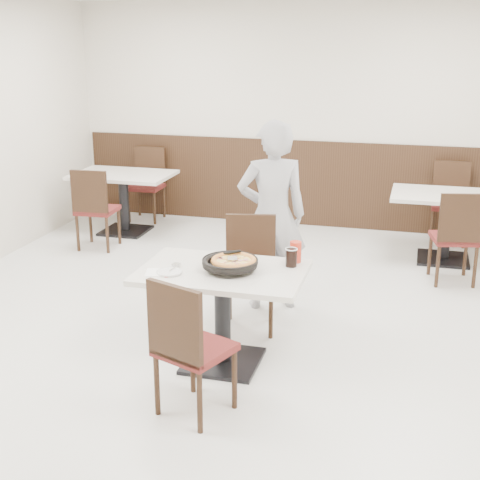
% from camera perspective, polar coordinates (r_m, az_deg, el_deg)
% --- Properties ---
extents(floor, '(7.00, 7.00, 0.00)m').
position_cam_1_polar(floor, '(5.61, -0.99, -8.06)').
color(floor, beige).
rests_on(floor, ground).
extents(wall_back, '(6.00, 0.04, 2.80)m').
position_cam_1_polar(wall_back, '(8.55, 5.62, 10.45)').
color(wall_back, beige).
rests_on(wall_back, floor).
extents(wainscot_back, '(5.90, 0.03, 1.10)m').
position_cam_1_polar(wainscot_back, '(8.67, 5.43, 4.84)').
color(wainscot_back, black).
rests_on(wainscot_back, floor).
extents(main_table, '(1.29, 0.94, 0.75)m').
position_cam_1_polar(main_table, '(5.00, -1.49, -6.62)').
color(main_table, silver).
rests_on(main_table, floor).
extents(chair_near, '(0.54, 0.54, 0.95)m').
position_cam_1_polar(chair_near, '(4.36, -3.84, -8.99)').
color(chair_near, black).
rests_on(chair_near, floor).
extents(chair_far, '(0.50, 0.50, 0.95)m').
position_cam_1_polar(chair_far, '(5.54, 0.84, -3.06)').
color(chair_far, black).
rests_on(chair_far, floor).
extents(trivet, '(0.13, 0.13, 0.04)m').
position_cam_1_polar(trivet, '(4.83, -0.43, -2.50)').
color(trivet, black).
rests_on(trivet, main_table).
extents(pizza_pan, '(0.44, 0.44, 0.01)m').
position_cam_1_polar(pizza_pan, '(4.83, -0.86, -2.16)').
color(pizza_pan, black).
rests_on(pizza_pan, trivet).
extents(pizza, '(0.34, 0.34, 0.02)m').
position_cam_1_polar(pizza, '(4.83, -0.54, -1.97)').
color(pizza, '#DC8C3F').
rests_on(pizza, pizza_pan).
extents(pizza_server, '(0.09, 0.10, 0.00)m').
position_cam_1_polar(pizza_server, '(4.82, -0.65, -1.56)').
color(pizza_server, white).
rests_on(pizza_server, pizza).
extents(napkin, '(0.21, 0.21, 0.00)m').
position_cam_1_polar(napkin, '(4.85, -7.02, -2.75)').
color(napkin, white).
rests_on(napkin, main_table).
extents(side_plate, '(0.20, 0.20, 0.01)m').
position_cam_1_polar(side_plate, '(4.82, -6.05, -2.74)').
color(side_plate, white).
rests_on(side_plate, napkin).
extents(fork, '(0.03, 0.16, 0.00)m').
position_cam_1_polar(fork, '(4.88, -5.62, -2.37)').
color(fork, white).
rests_on(fork, side_plate).
extents(cola_glass, '(0.09, 0.09, 0.13)m').
position_cam_1_polar(cola_glass, '(4.93, 4.40, -1.54)').
color(cola_glass, black).
rests_on(cola_glass, main_table).
extents(red_cup, '(0.10, 0.10, 0.16)m').
position_cam_1_polar(red_cup, '(5.02, 4.76, -1.02)').
color(red_cup, red).
rests_on(red_cup, main_table).
extents(diner_person, '(0.73, 0.61, 1.70)m').
position_cam_1_polar(diner_person, '(5.91, 2.75, 2.05)').
color(diner_person, '#A7A7AC').
rests_on(diner_person, floor).
extents(bg_table_left, '(1.22, 0.83, 0.75)m').
position_cam_1_polar(bg_table_left, '(8.46, -9.85, 3.13)').
color(bg_table_left, silver).
rests_on(bg_table_left, floor).
extents(bg_chair_left_near, '(0.45, 0.45, 0.95)m').
position_cam_1_polar(bg_chair_left_near, '(7.86, -12.08, 2.69)').
color(bg_chair_left_near, black).
rests_on(bg_chair_left_near, floor).
extents(bg_chair_left_far, '(0.43, 0.43, 0.95)m').
position_cam_1_polar(bg_chair_left_far, '(8.96, -8.04, 4.67)').
color(bg_chair_left_far, black).
rests_on(bg_chair_left_far, floor).
extents(bg_table_right, '(1.25, 0.87, 0.75)m').
position_cam_1_polar(bg_table_right, '(7.61, 17.15, 1.03)').
color(bg_table_right, silver).
rests_on(bg_table_right, floor).
extents(bg_chair_right_near, '(0.50, 0.50, 0.95)m').
position_cam_1_polar(bg_chair_right_near, '(6.95, 17.82, 0.32)').
color(bg_chair_right_near, black).
rests_on(bg_chair_right_near, floor).
extents(bg_chair_right_far, '(0.42, 0.42, 0.95)m').
position_cam_1_polar(bg_chair_right_far, '(8.25, 17.48, 2.95)').
color(bg_chair_right_far, black).
rests_on(bg_chair_right_far, floor).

